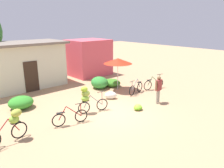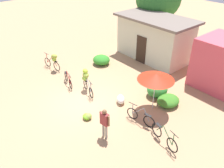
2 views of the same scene
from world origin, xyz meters
The scene contains 14 objects.
ground_plane centered at (0.00, 0.00, 0.00)m, with size 60.00×60.00×0.00m, color tan.
building_low centered at (-1.50, 7.44, 1.58)m, with size 5.79×3.22×3.13m.
hedge_bush_front_left centered at (-3.13, 3.65, 0.33)m, with size 1.28×1.22×0.66m, color #328828.
hedge_bush_front_right centered at (2.19, 3.61, 0.41)m, with size 1.11×1.26×0.82m, color #328936.
hedge_bush_mid centered at (3.16, 3.40, 0.26)m, with size 1.10×1.32×0.52m, color #397E26.
market_umbrella centered at (2.84, 2.48, 1.98)m, with size 1.86×1.86×2.16m.
bicycle_leftmost centered at (-4.55, 0.56, 0.75)m, with size 1.69×0.49×1.25m.
bicycle_near_pile centered at (-2.19, 0.30, 0.34)m, with size 1.59×0.47×0.92m.
bicycle_center_loaded centered at (-0.87, 0.78, 0.83)m, with size 1.57×0.57×1.41m.
bicycle_by_shop centered at (3.20, 1.17, 0.35)m, with size 1.59×0.35×0.96m.
bicycle_rightmost centered at (4.81, 0.98, 0.37)m, with size 1.68×0.39×0.99m.
banana_pile_on_ground centered at (1.29, -0.67, 0.14)m, with size 0.59×0.56×0.30m.
produce_sack centered at (1.35, 1.53, 0.22)m, with size 0.70×0.44×0.44m, color silver.
person_vendor centered at (2.84, -0.78, 0.95)m, with size 0.58×0.25×1.57m.
Camera 2 is at (8.75, -5.33, 7.50)m, focal length 35.90 mm.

